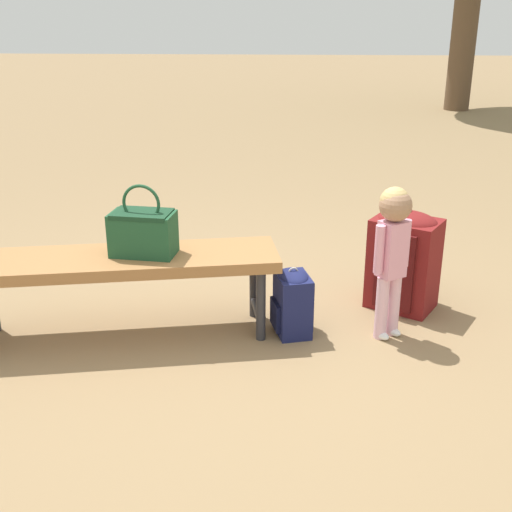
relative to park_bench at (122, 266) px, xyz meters
name	(u,v)px	position (x,y,z in m)	size (l,w,h in m)	color
ground_plane	(231,349)	(0.57, -0.13, -0.39)	(40.00, 40.00, 0.00)	#8C704C
park_bench	(122,266)	(0.00, 0.00, 0.00)	(1.65, 0.69, 0.45)	#9E6B3D
handbag	(143,231)	(0.12, 0.03, 0.18)	(0.34, 0.22, 0.37)	#1E4C2D
child_standing	(393,240)	(1.37, 0.07, 0.14)	(0.19, 0.17, 0.81)	#E5B2C6
backpack_large	(404,257)	(1.51, 0.44, -0.09)	(0.44, 0.41, 0.61)	maroon
backpack_small	(292,301)	(0.88, 0.07, -0.21)	(0.23, 0.26, 0.38)	#191E4C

